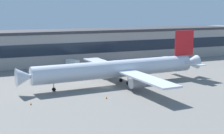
{
  "coord_description": "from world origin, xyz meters",
  "views": [
    {
      "loc": [
        -37.15,
        -92.77,
        24.07
      ],
      "look_at": [
        4.86,
        6.32,
        5.0
      ],
      "focal_mm": 53.03,
      "sensor_mm": 36.0,
      "label": 1
    }
  ],
  "objects_px": {
    "traffic_cone_0": "(106,98)",
    "traffic_cone_2": "(31,104)",
    "airliner": "(119,69)",
    "traffic_cone_3": "(171,86)",
    "traffic_cone_1": "(177,84)",
    "stair_truck": "(73,63)",
    "crew_van": "(107,63)"
  },
  "relations": [
    {
      "from": "airliner",
      "to": "crew_van",
      "type": "relative_size",
      "value": 11.36
    },
    {
      "from": "traffic_cone_0",
      "to": "traffic_cone_1",
      "type": "distance_m",
      "value": 27.45
    },
    {
      "from": "airliner",
      "to": "stair_truck",
      "type": "relative_size",
      "value": 9.91
    },
    {
      "from": "airliner",
      "to": "traffic_cone_1",
      "type": "distance_m",
      "value": 19.02
    },
    {
      "from": "traffic_cone_1",
      "to": "traffic_cone_2",
      "type": "height_order",
      "value": "traffic_cone_2"
    },
    {
      "from": "crew_van",
      "to": "traffic_cone_3",
      "type": "xyz_separation_m",
      "value": [
        4.8,
        -41.32,
        -1.16
      ]
    },
    {
      "from": "traffic_cone_1",
      "to": "stair_truck",
      "type": "bearing_deg",
      "value": 117.41
    },
    {
      "from": "airliner",
      "to": "traffic_cone_1",
      "type": "bearing_deg",
      "value": -28.43
    },
    {
      "from": "traffic_cone_1",
      "to": "traffic_cone_0",
      "type": "bearing_deg",
      "value": -167.05
    },
    {
      "from": "airliner",
      "to": "traffic_cone_0",
      "type": "distance_m",
      "value": 18.88
    },
    {
      "from": "traffic_cone_1",
      "to": "traffic_cone_2",
      "type": "relative_size",
      "value": 0.98
    },
    {
      "from": "traffic_cone_0",
      "to": "traffic_cone_1",
      "type": "height_order",
      "value": "traffic_cone_0"
    },
    {
      "from": "airliner",
      "to": "traffic_cone_3",
      "type": "relative_size",
      "value": 108.59
    },
    {
      "from": "traffic_cone_1",
      "to": "airliner",
      "type": "bearing_deg",
      "value": 151.57
    },
    {
      "from": "airliner",
      "to": "traffic_cone_3",
      "type": "xyz_separation_m",
      "value": [
        13.3,
        -9.96,
        -4.76
      ]
    },
    {
      "from": "traffic_cone_3",
      "to": "airliner",
      "type": "bearing_deg",
      "value": 143.17
    },
    {
      "from": "traffic_cone_1",
      "to": "crew_van",
      "type": "bearing_deg",
      "value": 100.85
    },
    {
      "from": "stair_truck",
      "to": "crew_van",
      "type": "bearing_deg",
      "value": -8.7
    },
    {
      "from": "traffic_cone_3",
      "to": "traffic_cone_0",
      "type": "bearing_deg",
      "value": -168.25
    },
    {
      "from": "traffic_cone_0",
      "to": "traffic_cone_2",
      "type": "xyz_separation_m",
      "value": [
        -19.81,
        2.06,
        -0.01
      ]
    },
    {
      "from": "traffic_cone_3",
      "to": "crew_van",
      "type": "bearing_deg",
      "value": 96.62
    },
    {
      "from": "crew_van",
      "to": "traffic_cone_3",
      "type": "relative_size",
      "value": 9.55
    },
    {
      "from": "crew_van",
      "to": "traffic_cone_1",
      "type": "height_order",
      "value": "crew_van"
    },
    {
      "from": "crew_van",
      "to": "traffic_cone_2",
      "type": "xyz_separation_m",
      "value": [
        -38.87,
        -44.22,
        -1.16
      ]
    },
    {
      "from": "traffic_cone_0",
      "to": "traffic_cone_1",
      "type": "relative_size",
      "value": 1.06
    },
    {
      "from": "traffic_cone_1",
      "to": "traffic_cone_3",
      "type": "bearing_deg",
      "value": -157.69
    },
    {
      "from": "stair_truck",
      "to": "traffic_cone_0",
      "type": "height_order",
      "value": "stair_truck"
    },
    {
      "from": "airliner",
      "to": "traffic_cone_2",
      "type": "relative_size",
      "value": 108.1
    },
    {
      "from": "stair_truck",
      "to": "traffic_cone_2",
      "type": "relative_size",
      "value": 10.91
    },
    {
      "from": "airliner",
      "to": "traffic_cone_0",
      "type": "height_order",
      "value": "airliner"
    },
    {
      "from": "stair_truck",
      "to": "crew_van",
      "type": "distance_m",
      "value": 14.43
    },
    {
      "from": "crew_van",
      "to": "traffic_cone_0",
      "type": "relative_size",
      "value": 9.18
    }
  ]
}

